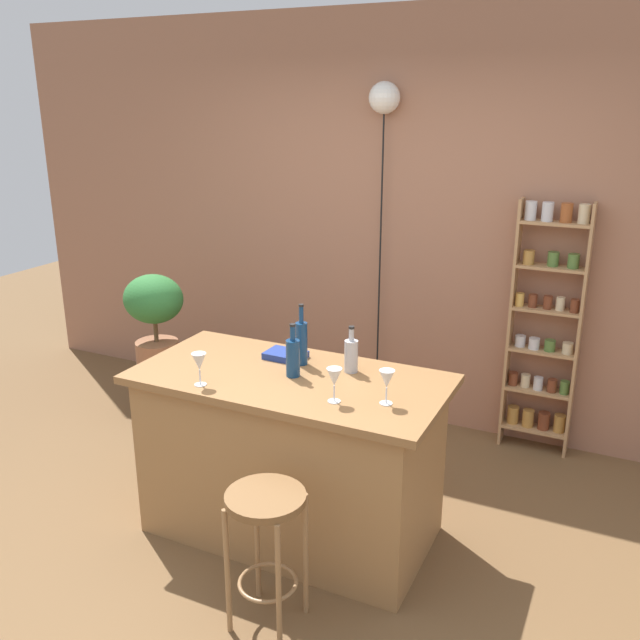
# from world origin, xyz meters

# --- Properties ---
(ground) EXTENTS (12.00, 12.00, 0.00)m
(ground) POSITION_xyz_m (0.00, 0.00, 0.00)
(ground) COLOR brown
(back_wall) EXTENTS (6.40, 0.10, 2.80)m
(back_wall) POSITION_xyz_m (0.00, 1.95, 1.40)
(back_wall) COLOR #9E6B51
(back_wall) RESTS_ON ground
(kitchen_counter) EXTENTS (1.58, 0.79, 0.90)m
(kitchen_counter) POSITION_xyz_m (0.00, 0.30, 0.46)
(kitchen_counter) COLOR #9E7042
(kitchen_counter) RESTS_ON ground
(bar_stool) EXTENTS (0.35, 0.35, 0.65)m
(bar_stool) POSITION_xyz_m (0.23, -0.35, 0.49)
(bar_stool) COLOR #997047
(bar_stool) RESTS_ON ground
(spice_shelf) EXTENTS (0.44, 0.14, 1.65)m
(spice_shelf) POSITION_xyz_m (1.03, 1.81, 0.83)
(spice_shelf) COLOR tan
(spice_shelf) RESTS_ON ground
(plant_stool) EXTENTS (0.33, 0.33, 0.39)m
(plant_stool) POSITION_xyz_m (-1.41, 1.00, 0.19)
(plant_stool) COLOR #2D2823
(plant_stool) RESTS_ON ground
(potted_plant) EXTENTS (0.41, 0.37, 0.72)m
(potted_plant) POSITION_xyz_m (-1.41, 1.00, 0.81)
(potted_plant) COLOR #935B3D
(potted_plant) RESTS_ON plant_stool
(bottle_spirits_clear) EXTENTS (0.07, 0.07, 0.24)m
(bottle_spirits_clear) POSITION_xyz_m (0.26, 0.48, 1.00)
(bottle_spirits_clear) COLOR #B2B2B7
(bottle_spirits_clear) RESTS_ON kitchen_counter
(bottle_soda_blue) EXTENTS (0.07, 0.07, 0.27)m
(bottle_soda_blue) POSITION_xyz_m (0.02, 0.30, 1.01)
(bottle_soda_blue) COLOR navy
(bottle_soda_blue) RESTS_ON kitchen_counter
(bottle_olive_oil) EXTENTS (0.06, 0.06, 0.33)m
(bottle_olive_oil) POSITION_xyz_m (-0.02, 0.47, 1.03)
(bottle_olive_oil) COLOR navy
(bottle_olive_oil) RESTS_ON kitchen_counter
(wine_glass_left) EXTENTS (0.07, 0.07, 0.16)m
(wine_glass_left) POSITION_xyz_m (0.55, 0.20, 1.02)
(wine_glass_left) COLOR silver
(wine_glass_left) RESTS_ON kitchen_counter
(wine_glass_center) EXTENTS (0.07, 0.07, 0.16)m
(wine_glass_center) POSITION_xyz_m (0.33, 0.11, 1.02)
(wine_glass_center) COLOR silver
(wine_glass_center) RESTS_ON kitchen_counter
(wine_glass_right) EXTENTS (0.07, 0.07, 0.16)m
(wine_glass_right) POSITION_xyz_m (-0.34, 0.01, 1.02)
(wine_glass_right) COLOR silver
(wine_glass_right) RESTS_ON kitchen_counter
(cookbook) EXTENTS (0.21, 0.16, 0.03)m
(cookbook) POSITION_xyz_m (-0.13, 0.50, 0.92)
(cookbook) COLOR navy
(cookbook) RESTS_ON kitchen_counter
(pendant_globe_light) EXTENTS (0.20, 0.20, 2.33)m
(pendant_globe_light) POSITION_xyz_m (-0.11, 1.84, 2.19)
(pendant_globe_light) COLOR black
(pendant_globe_light) RESTS_ON ground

